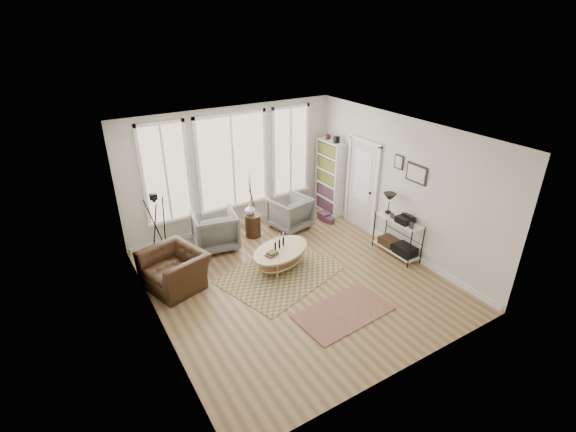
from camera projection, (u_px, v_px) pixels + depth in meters
room at (296, 214)px, 7.58m from camera, size 5.50×5.54×2.90m
bay_window at (233, 164)px, 9.56m from camera, size 4.14×0.12×2.24m
door at (362, 183)px, 9.77m from camera, size 0.09×1.06×2.22m
bookcase at (330, 177)px, 10.60m from camera, size 0.31×0.85×2.06m
low_shelf at (398, 233)px, 8.84m from camera, size 0.38×1.08×1.30m
wall_art at (412, 171)px, 8.35m from camera, size 0.04×0.88×0.44m
rug_main at (280, 274)px, 8.36m from camera, size 2.61×2.25×0.01m
rug_runner at (344, 312)px, 7.29m from camera, size 1.75×1.06×0.01m
coffee_table at (280, 253)px, 8.44m from camera, size 1.57×1.28×0.62m
armchair_left at (215, 230)px, 9.15m from camera, size 1.07×1.09×0.86m
armchair_right at (290, 213)px, 10.01m from camera, size 1.00×1.02×0.79m
side_table at (252, 208)px, 9.48m from camera, size 0.36×0.36×1.51m
vase at (250, 209)px, 9.56m from camera, size 0.27×0.27×0.25m
accent_chair at (174, 269)px, 7.86m from camera, size 1.35×1.26×0.73m
tripod_camera at (159, 232)px, 8.47m from camera, size 0.54×0.54×1.55m
book_stack_near at (324, 216)px, 10.54m from camera, size 0.24×0.30×0.19m
book_stack_far at (330, 220)px, 10.37m from camera, size 0.23×0.25×0.14m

